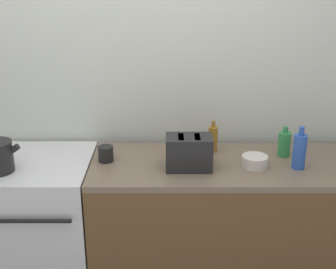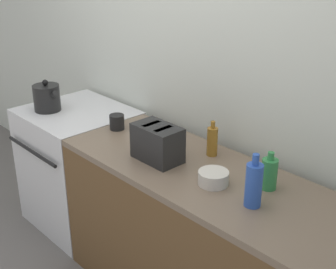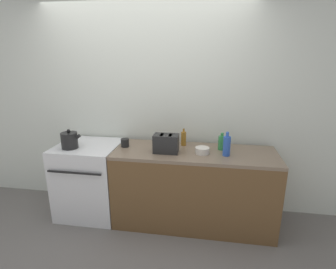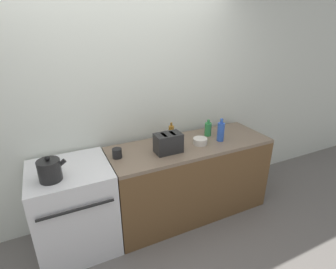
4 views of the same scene
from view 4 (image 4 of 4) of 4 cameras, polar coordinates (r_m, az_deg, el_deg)
ground_plane at (r=2.90m, az=-4.00°, el=-22.96°), size 12.00×12.00×0.00m
wall_back at (r=2.83m, az=-10.31°, el=6.51°), size 8.00×0.05×2.60m
stove at (r=2.76m, az=-19.66°, el=-14.74°), size 0.72×0.71×0.88m
counter_block at (r=3.07m, az=4.70°, el=-9.47°), size 1.79×0.64×0.88m
kettle at (r=2.37m, az=-24.34°, el=-7.08°), size 0.23×0.18×0.22m
toaster at (r=2.62m, az=0.05°, el=-1.86°), size 0.27×0.17×0.20m
bottle_amber at (r=2.91m, az=0.72°, el=0.40°), size 0.06×0.06×0.20m
bottle_blue at (r=2.93m, az=11.41°, el=0.63°), size 0.08×0.08×0.26m
bottle_green at (r=3.05m, az=8.71°, el=1.19°), size 0.08×0.08×0.19m
cup_black at (r=2.58m, az=-11.02°, el=-4.03°), size 0.09×0.09×0.09m
bowl at (r=2.84m, az=6.99°, el=-1.46°), size 0.15×0.15×0.07m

